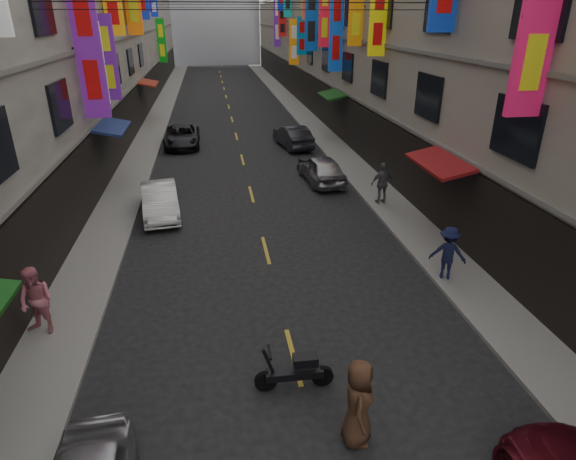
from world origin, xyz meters
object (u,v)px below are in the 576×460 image
object	(u,v)px
car_left_mid	(160,200)
pedestrian_lfar	(37,301)
car_right_mid	(321,169)
pedestrian_crossing	(358,403)
pedestrian_rfar	(383,183)
scooter_crossing	(296,372)
car_right_far	(293,136)
pedestrian_rnear	(448,253)
car_left_far	(182,136)
scooter_far_right	(306,168)

from	to	relation	value
car_left_mid	pedestrian_lfar	xyz separation A→B (m)	(-2.38, -8.10, 0.40)
car_right_mid	pedestrian_crossing	world-z (taller)	pedestrian_crossing
car_right_mid	pedestrian_rfar	distance (m)	4.11
pedestrian_rfar	car_left_mid	bearing A→B (deg)	-7.66
scooter_crossing	car_right_far	size ratio (longest dim) A/B	0.43
pedestrian_rfar	pedestrian_rnear	bearing A→B (deg)	82.72
pedestrian_rnear	car_left_far	bearing A→B (deg)	-37.03
pedestrian_lfar	car_left_mid	bearing A→B (deg)	97.48
car_right_far	pedestrian_rnear	xyz separation A→B (m)	(2.00, -17.48, 0.29)
scooter_crossing	pedestrian_lfar	size ratio (longest dim) A/B	0.95
scooter_far_right	pedestrian_rfar	world-z (taller)	pedestrian_rfar
scooter_far_right	car_left_far	distance (m)	9.99
pedestrian_rfar	pedestrian_crossing	world-z (taller)	pedestrian_rfar
pedestrian_rnear	pedestrian_lfar	bearing A→B (deg)	32.68
car_left_mid	car_right_far	distance (m)	12.81
scooter_far_right	pedestrian_lfar	distance (m)	15.63
car_left_far	pedestrian_rfar	size ratio (longest dim) A/B	2.53
car_left_mid	car_right_mid	xyz separation A→B (m)	(7.66, 3.27, 0.03)
scooter_far_right	pedestrian_rnear	xyz separation A→B (m)	(2.32, -11.35, 0.54)
pedestrian_rnear	pedestrian_crossing	world-z (taller)	pedestrian_crossing
car_right_far	pedestrian_rfar	world-z (taller)	pedestrian_rfar
scooter_crossing	car_right_mid	xyz separation A→B (m)	(3.79, 14.32, 0.25)
car_right_mid	pedestrian_rfar	bearing A→B (deg)	113.73
car_left_mid	pedestrian_rnear	bearing A→B (deg)	-44.10
car_left_mid	car_right_far	xyz separation A→B (m)	(7.40, 10.46, 0.02)
car_left_mid	car_right_mid	size ratio (longest dim) A/B	0.99
car_left_mid	car_right_far	bearing A→B (deg)	47.38
car_right_mid	car_right_far	distance (m)	7.20
scooter_far_right	pedestrian_rfar	xyz separation A→B (m)	(2.51, -4.67, 0.60)
car_right_far	pedestrian_rfar	bearing A→B (deg)	92.13
scooter_far_right	pedestrian_rfar	bearing A→B (deg)	99.30
pedestrian_crossing	car_left_mid	bearing A→B (deg)	35.71
car_right_mid	car_right_far	bearing A→B (deg)	-92.39
scooter_crossing	pedestrian_crossing	distance (m)	1.96
car_left_far	pedestrian_lfar	distance (m)	20.08
car_right_mid	pedestrian_lfar	size ratio (longest dim) A/B	2.16
car_left_far	car_right_mid	distance (m)	11.17
car_left_mid	pedestrian_rnear	xyz separation A→B (m)	(9.40, -7.02, 0.32)
car_right_mid	scooter_far_right	bearing A→B (deg)	-65.79
car_right_far	pedestrian_lfar	xyz separation A→B (m)	(-9.78, -18.56, 0.37)
scooter_crossing	car_left_mid	distance (m)	11.71
pedestrian_rnear	pedestrian_rfar	size ratio (longest dim) A/B	0.94
pedestrian_crossing	car_left_far	bearing A→B (deg)	25.13
car_right_mid	pedestrian_rnear	bearing A→B (deg)	95.15
scooter_crossing	scooter_far_right	distance (m)	15.71
car_right_mid	pedestrian_rnear	distance (m)	10.44
car_right_far	pedestrian_lfar	bearing A→B (deg)	52.88
pedestrian_rnear	scooter_crossing	bearing A→B (deg)	63.50
car_left_mid	car_right_far	world-z (taller)	car_right_far
car_right_far	pedestrian_rnear	size ratio (longest dim) A/B	2.42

